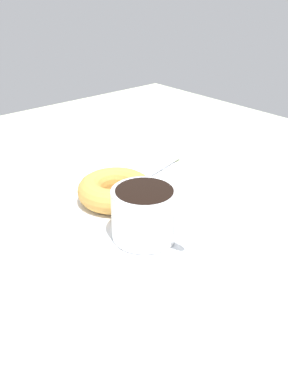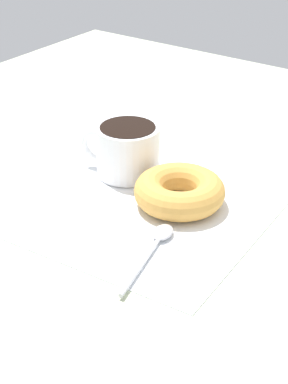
{
  "view_description": "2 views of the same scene",
  "coord_description": "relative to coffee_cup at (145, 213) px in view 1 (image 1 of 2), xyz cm",
  "views": [
    {
      "loc": [
        -45.4,
        36.28,
        33.59
      ],
      "look_at": [
        -0.03,
        -2.96,
        2.3
      ],
      "focal_mm": 40.0,
      "sensor_mm": 36.0,
      "label": 1
    },
    {
      "loc": [
        42.37,
        -62.41,
        43.86
      ],
      "look_at": [
        -0.03,
        -2.96,
        2.3
      ],
      "focal_mm": 60.0,
      "sensor_mm": 36.0,
      "label": 2
    }
  ],
  "objects": [
    {
      "name": "ground_plane",
      "position": [
        7.41,
        -3.19,
        -5.07
      ],
      "size": [
        120.0,
        120.0,
        2.0
      ],
      "primitive_type": "cube",
      "color": "beige"
    },
    {
      "name": "spoon",
      "position": [
        14.02,
        -12.95,
        -3.37
      ],
      "size": [
        4.97,
        14.71,
        0.9
      ],
      "color": "silver",
      "rests_on": "napkin"
    },
    {
      "name": "coffee_cup",
      "position": [
        0.0,
        0.0,
        0.0
      ],
      "size": [
        11.84,
        9.07,
        7.25
      ],
      "color": "white",
      "rests_on": "napkin"
    },
    {
      "name": "napkin",
      "position": [
        7.38,
        -6.15,
        -3.92
      ],
      "size": [
        33.55,
        33.55,
        0.3
      ],
      "primitive_type": "cube",
      "rotation": [
        0.0,
        0.0,
        0.06
      ],
      "color": "white",
      "rests_on": "ground_plane"
    },
    {
      "name": "donut",
      "position": [
        11.01,
        -3.33,
        -1.8
      ],
      "size": [
        12.08,
        12.08,
        3.93
      ],
      "primitive_type": "torus",
      "color": "gold",
      "rests_on": "napkin"
    }
  ]
}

